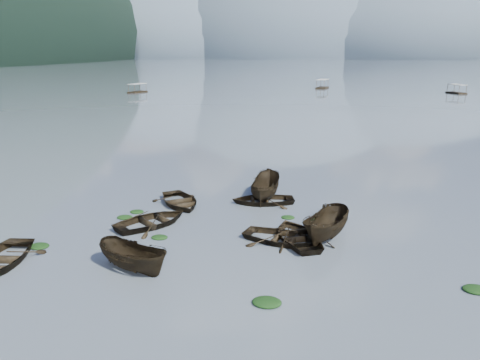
# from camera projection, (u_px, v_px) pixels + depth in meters

# --- Properties ---
(ground_plane) EXTENTS (2400.00, 2400.00, 0.00)m
(ground_plane) POSITION_uv_depth(u_px,v_px,m) (195.00, 298.00, 20.11)
(ground_plane) COLOR #525C67
(haze_mtn_a) EXTENTS (520.00, 520.00, 280.00)m
(haze_mtn_a) POSITION_uv_depth(u_px,v_px,m) (182.00, 57.00, 917.02)
(haze_mtn_a) COLOR #475666
(haze_mtn_a) RESTS_ON ground
(haze_mtn_b) EXTENTS (520.00, 520.00, 340.00)m
(haze_mtn_b) POSITION_uv_depth(u_px,v_px,m) (284.00, 57.00, 885.86)
(haze_mtn_b) COLOR #475666
(haze_mtn_b) RESTS_ON ground
(haze_mtn_c) EXTENTS (520.00, 520.00, 260.00)m
(haze_mtn_c) POSITION_uv_depth(u_px,v_px,m) (394.00, 57.00, 854.69)
(haze_mtn_c) COLOR #475666
(haze_mtn_c) RESTS_ON ground
(rowboat_1) EXTENTS (5.57, 5.74, 0.97)m
(rowboat_1) POSITION_uv_depth(u_px,v_px,m) (152.00, 225.00, 28.51)
(rowboat_1) COLOR black
(rowboat_1) RESTS_ON ground
(rowboat_2) EXTENTS (4.55, 3.29, 1.65)m
(rowboat_2) POSITION_uv_depth(u_px,v_px,m) (134.00, 270.00, 22.64)
(rowboat_2) COLOR black
(rowboat_2) RESTS_ON ground
(rowboat_3) EXTENTS (4.75, 5.46, 0.95)m
(rowboat_3) POSITION_uv_depth(u_px,v_px,m) (298.00, 240.00, 26.26)
(rowboat_3) COLOR black
(rowboat_3) RESTS_ON ground
(rowboat_4) EXTENTS (5.07, 4.24, 0.90)m
(rowboat_4) POSITION_uv_depth(u_px,v_px,m) (281.00, 242.00, 26.02)
(rowboat_4) COLOR black
(rowboat_4) RESTS_ON ground
(rowboat_5) EXTENTS (3.48, 5.17, 1.87)m
(rowboat_5) POSITION_uv_depth(u_px,v_px,m) (326.00, 239.00, 26.43)
(rowboat_5) COLOR black
(rowboat_5) RESTS_ON ground
(rowboat_6) EXTENTS (5.25, 5.61, 0.95)m
(rowboat_6) POSITION_uv_depth(u_px,v_px,m) (180.00, 205.00, 32.30)
(rowboat_6) COLOR black
(rowboat_6) RESTS_ON ground
(rowboat_7) EXTENTS (4.91, 3.98, 0.90)m
(rowboat_7) POSITION_uv_depth(u_px,v_px,m) (263.00, 203.00, 32.68)
(rowboat_7) COLOR black
(rowboat_7) RESTS_ON ground
(rowboat_8) EXTENTS (2.08, 4.98, 1.89)m
(rowboat_8) POSITION_uv_depth(u_px,v_px,m) (265.00, 199.00, 33.67)
(rowboat_8) COLOR black
(rowboat_8) RESTS_ON ground
(weed_clump_0) EXTENTS (1.10, 0.90, 0.24)m
(weed_clump_0) POSITION_uv_depth(u_px,v_px,m) (39.00, 247.00, 25.31)
(weed_clump_0) COLOR black
(weed_clump_0) RESTS_ON ground
(weed_clump_1) EXTENTS (0.96, 0.77, 0.21)m
(weed_clump_1) POSITION_uv_depth(u_px,v_px,m) (160.00, 238.00, 26.54)
(weed_clump_1) COLOR black
(weed_clump_1) RESTS_ON ground
(weed_clump_2) EXTENTS (1.26, 1.00, 0.27)m
(weed_clump_2) POSITION_uv_depth(u_px,v_px,m) (267.00, 304.00, 19.62)
(weed_clump_2) COLOR black
(weed_clump_2) RESTS_ON ground
(weed_clump_3) EXTENTS (0.88, 0.74, 0.20)m
(weed_clump_3) POSITION_uv_depth(u_px,v_px,m) (288.00, 218.00, 29.75)
(weed_clump_3) COLOR black
(weed_clump_3) RESTS_ON ground
(weed_clump_4) EXTENTS (1.21, 0.96, 0.25)m
(weed_clump_4) POSITION_uv_depth(u_px,v_px,m) (477.00, 291.00, 20.67)
(weed_clump_4) COLOR black
(weed_clump_4) RESTS_ON ground
(weed_clump_5) EXTENTS (1.02, 0.82, 0.22)m
(weed_clump_5) POSITION_uv_depth(u_px,v_px,m) (125.00, 218.00, 29.74)
(weed_clump_5) COLOR black
(weed_clump_5) RESTS_ON ground
(weed_clump_6) EXTENTS (0.92, 0.77, 0.19)m
(weed_clump_6) POSITION_uv_depth(u_px,v_px,m) (137.00, 212.00, 30.81)
(weed_clump_6) COLOR black
(weed_clump_6) RESTS_ON ground
(weed_clump_7) EXTENTS (0.99, 0.79, 0.22)m
(weed_clump_7) POSITION_uv_depth(u_px,v_px,m) (314.00, 221.00, 29.16)
(weed_clump_7) COLOR black
(weed_clump_7) RESTS_ON ground
(pontoon_left) EXTENTS (3.78, 6.16, 2.20)m
(pontoon_left) POSITION_uv_depth(u_px,v_px,m) (138.00, 93.00, 120.69)
(pontoon_left) COLOR black
(pontoon_left) RESTS_ON ground
(pontoon_centre) EXTENTS (3.98, 6.85, 2.47)m
(pontoon_centre) POSITION_uv_depth(u_px,v_px,m) (322.00, 88.00, 134.65)
(pontoon_centre) COLOR black
(pontoon_centre) RESTS_ON ground
(pontoon_right) EXTENTS (4.07, 6.19, 2.20)m
(pontoon_right) POSITION_uv_depth(u_px,v_px,m) (456.00, 94.00, 118.17)
(pontoon_right) COLOR black
(pontoon_right) RESTS_ON ground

